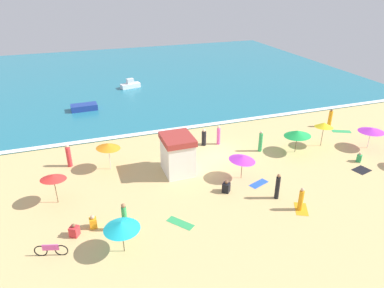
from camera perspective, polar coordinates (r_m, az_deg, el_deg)
ground_plane at (r=29.53m, az=4.20°, el=-1.84°), size 60.00×60.00×0.00m
ocean_water at (r=54.71m, az=-7.55°, el=11.22°), size 60.00×44.00×0.10m
wave_breaker_foam at (r=34.79m, az=0.15°, el=2.87°), size 57.00×0.70×0.01m
lifeguard_cabana at (r=26.34m, az=-2.35°, el=-1.66°), size 2.26×2.68×3.01m
beach_umbrella_0 at (r=32.40m, az=20.77°, el=2.93°), size 2.25×2.26×2.25m
beach_umbrella_1 at (r=33.75m, az=27.26°, el=2.07°), size 2.61×2.62×1.92m
beach_umbrella_2 at (r=24.30m, az=-21.74°, el=-5.05°), size 2.33×2.34×2.22m
beach_umbrella_3 at (r=30.55m, az=16.85°, el=1.69°), size 3.18×3.18×2.08m
beach_umbrella_4 at (r=27.25m, az=-13.52°, el=-0.28°), size 2.17×2.15×2.30m
beach_umbrella_5 at (r=25.72m, az=8.24°, el=-2.26°), size 2.29×2.27×1.99m
beach_umbrella_7 at (r=19.31m, az=-11.43°, el=-12.90°), size 2.76×2.76×2.01m
parked_bicycle at (r=21.03m, az=-22.05°, el=-15.74°), size 1.76×0.57×0.76m
beachgoer_0 at (r=22.21m, az=-15.85°, el=-12.20°), size 0.42×0.42×0.87m
beachgoer_1 at (r=24.62m, az=5.61°, el=-7.00°), size 0.68×0.68×0.93m
beachgoer_2 at (r=31.12m, az=4.36°, el=1.43°), size 0.30×0.30×1.78m
beachgoer_3 at (r=21.26m, az=-10.97°, el=-11.68°), size 0.43×0.43×1.87m
beachgoer_4 at (r=23.62m, az=17.37°, el=-8.66°), size 0.44×0.44×1.65m
beachgoer_5 at (r=31.41m, az=25.65°, el=-2.03°), size 0.51×0.51×0.81m
beachgoer_6 at (r=21.93m, az=-18.67°, el=-13.29°), size 0.66×0.66×0.84m
beachgoer_7 at (r=24.27m, az=13.80°, el=-6.80°), size 0.43×0.43×1.89m
beachgoer_8 at (r=30.34m, az=11.13°, el=0.37°), size 0.47×0.47×1.87m
beachgoer_9 at (r=29.08m, az=-19.48°, el=-1.90°), size 0.45×0.45×1.88m
beachgoer_10 at (r=30.91m, az=1.96°, el=1.04°), size 0.46×0.46×1.57m
beachgoer_11 at (r=37.36m, az=21.63°, el=3.88°), size 0.37×0.37×1.83m
beach_towel_0 at (r=21.93m, az=-1.92°, el=-12.78°), size 1.55×1.75×0.01m
beach_towel_1 at (r=26.05m, az=10.85°, el=-6.37°), size 1.64×1.11×0.01m
beach_towel_2 at (r=36.92m, az=23.22°, el=1.91°), size 1.87×1.37×0.01m
beach_towel_3 at (r=24.12m, az=17.40°, el=-10.10°), size 1.34×1.61×0.01m
beach_towel_4 at (r=30.30m, az=25.96°, el=-3.85°), size 1.51×1.28×0.01m
small_boat_0 at (r=40.93m, az=-17.20°, el=5.77°), size 2.87×1.50×0.65m
small_boat_1 at (r=47.87m, az=-10.04°, el=9.50°), size 2.71×1.53×1.26m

